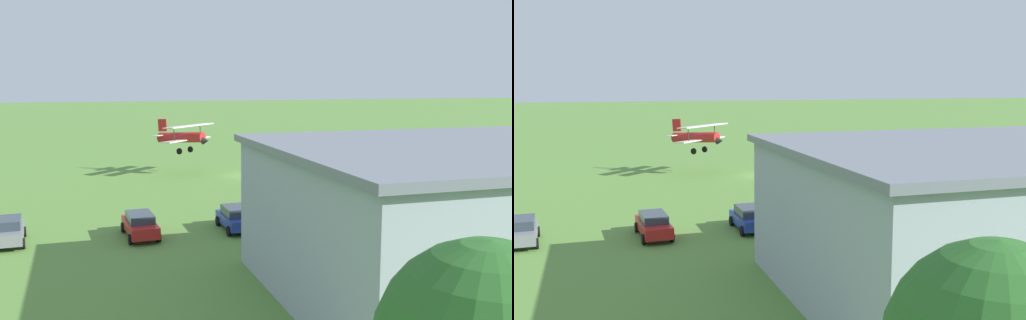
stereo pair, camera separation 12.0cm
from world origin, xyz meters
The scene contains 10 objects.
ground_plane centered at (0.00, 0.00, 0.00)m, with size 400.00×400.00×0.00m, color #568438.
biplane centered at (6.24, -3.01, 3.86)m, with size 6.67×6.67×3.49m.
car_blue centered at (6.24, 20.64, 0.80)m, with size 2.09×4.11×1.54m.
car_red centered at (12.38, 20.79, 0.80)m, with size 2.26×4.53×1.51m.
car_grey centered at (20.08, 20.29, 0.82)m, with size 2.19×4.25×1.56m.
person_watching_takeoff centered at (-12.66, 16.40, 0.82)m, with size 0.50×0.50×1.65m.
person_near_hangar_door centered at (-5.97, 19.16, 0.80)m, with size 0.54×0.54×1.61m.
person_walking_on_apron centered at (-3.36, 15.73, 0.89)m, with size 0.52×0.52×1.77m.
person_beside_truck centered at (0.52, 18.09, 0.80)m, with size 0.51×0.51×1.61m.
person_crossing_taxiway centered at (-11.85, 18.03, 0.87)m, with size 0.45×0.45×1.74m.
Camera 1 is at (14.68, 56.56, 9.78)m, focal length 40.71 mm.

